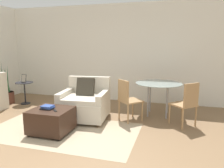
{
  "coord_description": "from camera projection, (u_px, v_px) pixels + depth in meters",
  "views": [
    {
      "loc": [
        1.74,
        -2.69,
        1.63
      ],
      "look_at": [
        0.38,
        1.94,
        0.75
      ],
      "focal_mm": 35.0,
      "sensor_mm": 36.0,
      "label": 1
    }
  ],
  "objects": [
    {
      "name": "ground_plane",
      "position": [
        52.0,
        153.0,
        3.31
      ],
      "size": [
        20.0,
        20.0,
        0.0
      ],
      "primitive_type": "plane",
      "color": "brown"
    },
    {
      "name": "wall_back",
      "position": [
        114.0,
        53.0,
        6.29
      ],
      "size": [
        12.0,
        0.06,
        2.75
      ],
      "color": "white",
      "rests_on": "ground_plane"
    },
    {
      "name": "area_rug",
      "position": [
        62.0,
        131.0,
        4.18
      ],
      "size": [
        2.86,
        1.6,
        0.01
      ],
      "color": "tan",
      "rests_on": "ground_plane"
    },
    {
      "name": "armchair",
      "position": [
        85.0,
        103.0,
        4.81
      ],
      "size": [
        1.06,
        1.03,
        0.9
      ],
      "color": "beige",
      "rests_on": "ground_plane"
    },
    {
      "name": "ottoman",
      "position": [
        51.0,
        120.0,
        4.05
      ],
      "size": [
        0.71,
        0.67,
        0.46
      ],
      "color": "#382319",
      "rests_on": "ground_plane"
    },
    {
      "name": "book_stack",
      "position": [
        48.0,
        107.0,
        4.01
      ],
      "size": [
        0.25,
        0.2,
        0.06
      ],
      "color": "black",
      "rests_on": "ottoman"
    },
    {
      "name": "tv_remote_primary",
      "position": [
        55.0,
        110.0,
        3.91
      ],
      "size": [
        0.14,
        0.14,
        0.01
      ],
      "color": "black",
      "rests_on": "ottoman"
    },
    {
      "name": "potted_plant",
      "position": [
        6.0,
        95.0,
        6.11
      ],
      "size": [
        0.42,
        0.42,
        1.18
      ],
      "color": "brown",
      "rests_on": "ground_plane"
    },
    {
      "name": "side_table",
      "position": [
        25.0,
        89.0,
        6.01
      ],
      "size": [
        0.47,
        0.47,
        0.61
      ],
      "color": "black",
      "rests_on": "ground_plane"
    },
    {
      "name": "picture_frame",
      "position": [
        24.0,
        78.0,
        5.95
      ],
      "size": [
        0.15,
        0.08,
        0.22
      ],
      "color": "black",
      "rests_on": "side_table"
    },
    {
      "name": "dining_table",
      "position": [
        159.0,
        87.0,
        5.0
      ],
      "size": [
        1.06,
        1.06,
        0.76
      ],
      "color": "#8C9E99",
      "rests_on": "ground_plane"
    },
    {
      "name": "dining_chair_near_left",
      "position": [
        127.0,
        98.0,
        4.63
      ],
      "size": [
        0.59,
        0.59,
        0.9
      ],
      "color": "tan",
      "rests_on": "ground_plane"
    },
    {
      "name": "dining_chair_near_right",
      "position": [
        187.0,
        102.0,
        4.3
      ],
      "size": [
        0.59,
        0.59,
        0.9
      ],
      "color": "tan",
      "rests_on": "ground_plane"
    }
  ]
}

